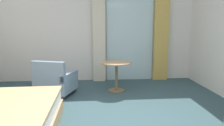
# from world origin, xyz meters

# --- Properties ---
(wall_back) EXTENTS (6.01, 0.12, 2.85)m
(wall_back) POSITION_xyz_m (0.00, 3.22, 1.43)
(wall_back) COLOR silver
(wall_back) RESTS_ON ground
(balcony_glass_door) EXTENTS (1.40, 0.02, 2.51)m
(balcony_glass_door) POSITION_xyz_m (1.00, 3.14, 1.25)
(balcony_glass_door) COLOR silver
(balcony_glass_door) RESTS_ON ground
(curtain_panel_left) EXTENTS (0.37, 0.10, 2.59)m
(curtain_panel_left) POSITION_xyz_m (0.08, 3.04, 1.30)
(curtain_panel_left) COLOR beige
(curtain_panel_left) RESTS_ON ground
(curtain_panel_right) EXTENTS (0.43, 0.10, 2.59)m
(curtain_panel_right) POSITION_xyz_m (1.92, 3.04, 1.30)
(curtain_panel_right) COLOR tan
(curtain_panel_right) RESTS_ON ground
(armchair_by_window) EXTENTS (0.99, 0.97, 0.86)m
(armchair_by_window) POSITION_xyz_m (-0.98, 1.76, 0.34)
(armchair_by_window) COLOR gray
(armchair_by_window) RESTS_ON ground
(round_cafe_table) EXTENTS (0.74, 0.74, 0.74)m
(round_cafe_table) POSITION_xyz_m (0.48, 2.01, 0.55)
(round_cafe_table) COLOR tan
(round_cafe_table) RESTS_ON ground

